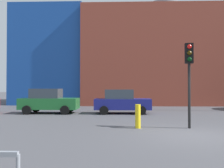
{
  "coord_description": "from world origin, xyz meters",
  "views": [
    {
      "loc": [
        -2.66,
        -9.17,
        1.78
      ],
      "look_at": [
        -3.31,
        10.82,
        2.13
      ],
      "focal_mm": 38.4,
      "sensor_mm": 36.0,
      "label": 1
    }
  ],
  "objects": [
    {
      "name": "parked_car_2",
      "position": [
        -2.53,
        7.66,
        0.84
      ],
      "size": [
        3.89,
        1.91,
        1.69
      ],
      "color": "navy",
      "rests_on": "ground_plane"
    },
    {
      "name": "building_backdrop",
      "position": [
        2.94,
        21.02,
        5.28
      ],
      "size": [
        34.5,
        13.36,
        12.33
      ],
      "color": "brown",
      "rests_on": "ground_plane"
    },
    {
      "name": "ground_plane",
      "position": [
        0.0,
        0.0,
        0.0
      ],
      "size": [
        200.0,
        200.0,
        0.0
      ],
      "primitive_type": "plane",
      "color": "#47474C"
    },
    {
      "name": "parked_car_1",
      "position": [
        -7.7,
        7.66,
        0.87
      ],
      "size": [
        4.02,
        1.97,
        1.74
      ],
      "color": "#1E662D",
      "rests_on": "ground_plane"
    },
    {
      "name": "bollard_yellow_0",
      "position": [
        -1.85,
        1.54,
        0.53
      ],
      "size": [
        0.24,
        0.24,
        1.06
      ],
      "primitive_type": "cylinder",
      "color": "yellow",
      "rests_on": "ground_plane"
    },
    {
      "name": "traffic_light_island",
      "position": [
        0.43,
        1.57,
        2.79
      ],
      "size": [
        0.39,
        0.38,
        3.78
      ],
      "rotation": [
        0.0,
        0.0,
        -1.72
      ],
      "color": "black",
      "rests_on": "ground_plane"
    }
  ]
}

